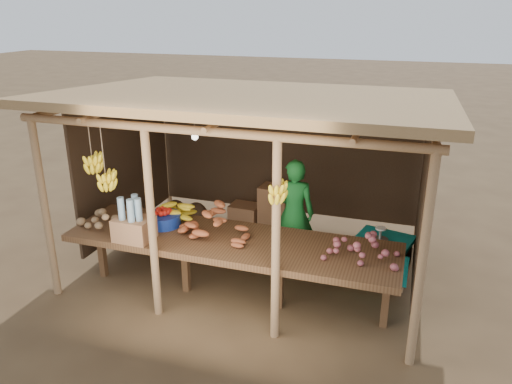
% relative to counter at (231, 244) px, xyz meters
% --- Properties ---
extents(ground, '(60.00, 60.00, 0.00)m').
position_rel_counter_xyz_m(ground, '(-0.00, 0.95, -0.74)').
color(ground, brown).
rests_on(ground, ground).
extents(stall_structure, '(4.70, 3.50, 2.43)m').
position_rel_counter_xyz_m(stall_structure, '(-0.05, 0.93, 1.18)').
color(stall_structure, '#A37B54').
rests_on(stall_structure, ground).
extents(counter, '(3.90, 1.05, 0.80)m').
position_rel_counter_xyz_m(counter, '(0.00, 0.00, 0.00)').
color(counter, brown).
rests_on(counter, ground).
extents(potato_heap, '(1.12, 0.79, 0.37)m').
position_rel_counter_xyz_m(potato_heap, '(-1.38, -0.18, 0.25)').
color(potato_heap, olive).
rests_on(potato_heap, counter).
extents(sweet_potato_heap, '(0.88, 0.55, 0.35)m').
position_rel_counter_xyz_m(sweet_potato_heap, '(-0.22, 0.04, 0.24)').
color(sweet_potato_heap, '#AD532C').
rests_on(sweet_potato_heap, counter).
extents(onion_heap, '(0.80, 0.53, 0.35)m').
position_rel_counter_xyz_m(onion_heap, '(1.49, -0.03, 0.24)').
color(onion_heap, '#A75156').
rests_on(onion_heap, counter).
extents(banana_pile, '(0.74, 0.53, 0.35)m').
position_rel_counter_xyz_m(banana_pile, '(-0.83, 0.33, 0.24)').
color(banana_pile, yellow).
rests_on(banana_pile, counter).
extents(tomato_basin, '(0.42, 0.42, 0.22)m').
position_rel_counter_xyz_m(tomato_basin, '(-0.93, 0.11, 0.15)').
color(tomato_basin, navy).
rests_on(tomato_basin, counter).
extents(bottle_box, '(0.43, 0.34, 0.53)m').
position_rel_counter_xyz_m(bottle_box, '(-1.05, -0.36, 0.27)').
color(bottle_box, '#A06D48').
rests_on(bottle_box, counter).
extents(vendor, '(0.59, 0.42, 1.50)m').
position_rel_counter_xyz_m(vendor, '(0.48, 1.10, 0.01)').
color(vendor, '#1B7C2E').
rests_on(vendor, ground).
extents(tarp_crate, '(0.79, 0.72, 0.80)m').
position_rel_counter_xyz_m(tarp_crate, '(1.68, 0.98, -0.41)').
color(tarp_crate, brown).
rests_on(tarp_crate, ground).
extents(carton_stack, '(0.97, 0.38, 0.73)m').
position_rel_counter_xyz_m(carton_stack, '(-0.21, 2.05, -0.42)').
color(carton_stack, '#A06D48').
rests_on(carton_stack, ground).
extents(burlap_sacks, '(0.76, 0.40, 0.54)m').
position_rel_counter_xyz_m(burlap_sacks, '(-1.42, 1.71, -0.50)').
color(burlap_sacks, '#422E1E').
rests_on(burlap_sacks, ground).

